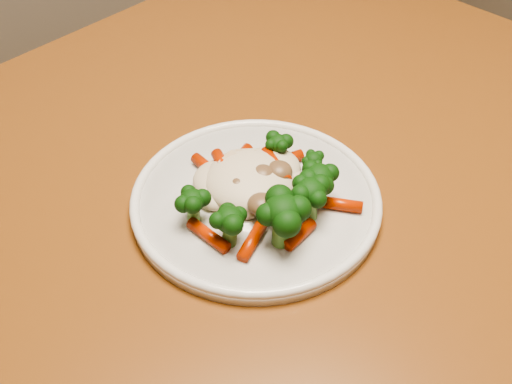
# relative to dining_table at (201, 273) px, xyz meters

# --- Properties ---
(dining_table) EXTENTS (1.34, 1.12, 0.75)m
(dining_table) POSITION_rel_dining_table_xyz_m (0.00, 0.00, 0.00)
(dining_table) COLOR brown
(dining_table) RESTS_ON ground
(plate) EXTENTS (0.25, 0.25, 0.01)m
(plate) POSITION_rel_dining_table_xyz_m (0.06, -0.03, 0.11)
(plate) COLOR white
(plate) RESTS_ON dining_table
(meal) EXTENTS (0.18, 0.17, 0.05)m
(meal) POSITION_rel_dining_table_xyz_m (0.06, -0.04, 0.14)
(meal) COLOR beige
(meal) RESTS_ON plate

